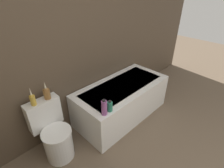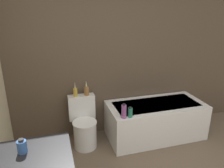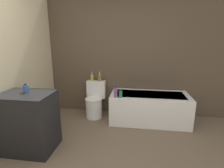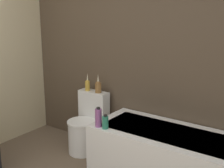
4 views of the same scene
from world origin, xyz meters
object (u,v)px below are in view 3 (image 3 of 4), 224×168
soap_bottle_glass (26,88)px  bathtub (149,107)px  vase_gold (92,77)px  toilet (95,102)px  shampoo_bottle_short (121,94)px  vase_silver (100,77)px  shampoo_bottle_tall (116,92)px

soap_bottle_glass → bathtub: bearing=32.3°
soap_bottle_glass → vase_gold: 1.54m
toilet → vase_gold: bearing=119.2°
bathtub → shampoo_bottle_short: shampoo_bottle_short is taller
vase_gold → toilet: bearing=-60.8°
vase_silver → shampoo_bottle_tall: (0.42, -0.54, -0.16)m
bathtub → vase_gold: size_ratio=6.63×
bathtub → shampoo_bottle_tall: 0.81m
vase_silver → toilet: bearing=-118.7°
soap_bottle_glass → vase_gold: (0.61, 1.41, -0.11)m
shampoo_bottle_short → toilet: bearing=147.1°
vase_gold → shampoo_bottle_tall: size_ratio=1.08×
vase_gold → vase_silver: vase_silver is taller
toilet → shampoo_bottle_tall: 0.73m
shampoo_bottle_tall → vase_silver: bearing=127.8°
vase_gold → vase_silver: bearing=1.1°
toilet → vase_gold: size_ratio=3.24×
shampoo_bottle_tall → bathtub: bearing=24.5°
vase_gold → shampoo_bottle_tall: (0.59, -0.54, -0.15)m
toilet → soap_bottle_glass: size_ratio=5.89×
vase_gold → shampoo_bottle_short: vase_gold is taller
vase_gold → vase_silver: size_ratio=0.99×
soap_bottle_glass → shampoo_bottle_short: bearing=34.0°
bathtub → vase_silver: 1.22m
vase_silver → shampoo_bottle_short: (0.51, -0.54, -0.19)m
soap_bottle_glass → shampoo_bottle_tall: soap_bottle_glass is taller
soap_bottle_glass → vase_silver: soap_bottle_glass is taller
shampoo_bottle_tall → toilet: bearing=142.7°
vase_silver → shampoo_bottle_short: vase_silver is taller
soap_bottle_glass → vase_silver: size_ratio=0.54×
toilet → shampoo_bottle_short: (0.60, -0.39, 0.32)m
shampoo_bottle_short → shampoo_bottle_tall: bearing=178.7°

